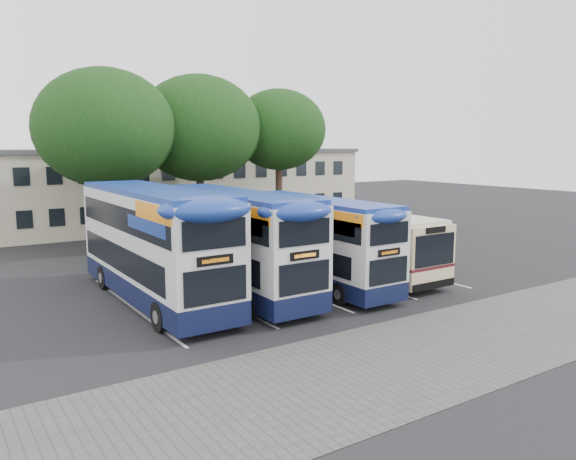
% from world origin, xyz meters
% --- Properties ---
extents(ground, '(120.00, 120.00, 0.00)m').
position_xyz_m(ground, '(0.00, 0.00, 0.00)').
color(ground, black).
rests_on(ground, ground).
extents(paving_strip, '(40.00, 6.00, 0.01)m').
position_xyz_m(paving_strip, '(-2.00, -5.00, 0.01)').
color(paving_strip, '#595654').
rests_on(paving_strip, ground).
extents(bay_lines, '(14.12, 11.00, 0.01)m').
position_xyz_m(bay_lines, '(-3.75, 5.00, 0.01)').
color(bay_lines, silver).
rests_on(bay_lines, ground).
extents(depot_building, '(32.40, 8.40, 6.20)m').
position_xyz_m(depot_building, '(0.00, 26.99, 3.15)').
color(depot_building, beige).
rests_on(depot_building, ground).
extents(lamp_post, '(0.25, 1.05, 9.06)m').
position_xyz_m(lamp_post, '(6.00, 19.97, 5.08)').
color(lamp_post, gray).
rests_on(lamp_post, ground).
extents(tree_left, '(8.19, 8.19, 10.99)m').
position_xyz_m(tree_left, '(-8.21, 16.91, 7.50)').
color(tree_left, black).
rests_on(tree_left, ground).
extents(tree_mid, '(8.21, 8.21, 11.10)m').
position_xyz_m(tree_mid, '(-1.87, 17.75, 7.60)').
color(tree_mid, black).
rests_on(tree_mid, ground).
extents(tree_right, '(6.75, 6.75, 10.47)m').
position_xyz_m(tree_right, '(4.16, 17.41, 7.58)').
color(tree_right, black).
rests_on(tree_right, ground).
extents(bus_dd_left, '(2.78, 11.47, 4.78)m').
position_xyz_m(bus_dd_left, '(-9.65, 5.38, 2.63)').
color(bus_dd_left, black).
rests_on(bus_dd_left, ground).
extents(bus_dd_mid, '(2.64, 10.87, 4.53)m').
position_xyz_m(bus_dd_mid, '(-6.28, 4.75, 2.50)').
color(bus_dd_mid, black).
rests_on(bus_dd_mid, ground).
extents(bus_dd_right, '(2.39, 9.86, 4.11)m').
position_xyz_m(bus_dd_right, '(-2.47, 3.94, 2.26)').
color(bus_dd_right, black).
rests_on(bus_dd_right, ground).
extents(bus_single, '(2.74, 10.77, 3.21)m').
position_xyz_m(bus_single, '(0.80, 5.05, 1.82)').
color(bus_single, beige).
rests_on(bus_single, ground).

